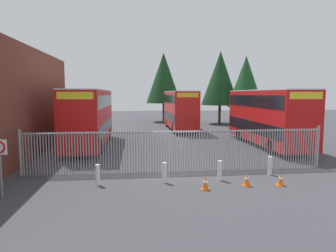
% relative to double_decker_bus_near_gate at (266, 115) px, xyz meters
% --- Properties ---
extents(ground_plane, '(100.00, 100.00, 0.00)m').
position_rel_double_decker_bus_near_gate_xyz_m(ground_plane, '(-8.16, 0.86, -2.42)').
color(ground_plane, '#3D3D42').
extents(palisade_fence, '(15.91, 0.14, 2.35)m').
position_rel_double_decker_bus_near_gate_xyz_m(palisade_fence, '(-8.12, -7.14, -1.24)').
color(palisade_fence, gray).
rests_on(palisade_fence, ground).
extents(double_decker_bus_near_gate, '(2.54, 10.81, 4.42)m').
position_rel_double_decker_bus_near_gate_xyz_m(double_decker_bus_near_gate, '(0.00, 0.00, 0.00)').
color(double_decker_bus_near_gate, red).
rests_on(double_decker_bus_near_gate, ground).
extents(double_decker_bus_behind_fence_left, '(2.54, 10.81, 4.42)m').
position_rel_double_decker_bus_near_gate_xyz_m(double_decker_bus_behind_fence_left, '(-13.82, 1.14, 0.00)').
color(double_decker_bus_behind_fence_left, red).
rests_on(double_decker_bus_behind_fence_left, ground).
extents(double_decker_bus_behind_fence_right, '(2.54, 10.81, 4.42)m').
position_rel_double_decker_bus_near_gate_xyz_m(double_decker_bus_behind_fence_right, '(-5.24, 11.40, 0.00)').
color(double_decker_bus_behind_fence_right, red).
rests_on(double_decker_bus_behind_fence_right, ground).
extents(bollard_near_left, '(0.20, 0.20, 0.95)m').
position_rel_double_decker_bus_near_gate_xyz_m(bollard_near_left, '(-11.99, -9.11, -1.95)').
color(bollard_near_left, silver).
rests_on(bollard_near_left, ground).
extents(bollard_center_front, '(0.20, 0.20, 0.95)m').
position_rel_double_decker_bus_near_gate_xyz_m(bollard_center_front, '(-8.98, -9.06, -1.95)').
color(bollard_center_front, silver).
rests_on(bollard_center_front, ground).
extents(bollard_near_right, '(0.20, 0.20, 0.95)m').
position_rel_double_decker_bus_near_gate_xyz_m(bollard_near_right, '(-6.33, -8.97, -1.95)').
color(bollard_near_right, silver).
rests_on(bollard_near_right, ground).
extents(bollard_far_right, '(0.20, 0.20, 0.95)m').
position_rel_double_decker_bus_near_gate_xyz_m(bollard_far_right, '(-3.54, -8.31, -1.95)').
color(bollard_far_right, silver).
rests_on(bollard_far_right, ground).
extents(traffic_cone_by_gate, '(0.34, 0.34, 0.59)m').
position_rel_double_decker_bus_near_gate_xyz_m(traffic_cone_by_gate, '(-5.36, -9.94, -2.13)').
color(traffic_cone_by_gate, orange).
rests_on(traffic_cone_by_gate, ground).
extents(traffic_cone_mid_forecourt, '(0.34, 0.34, 0.59)m').
position_rel_double_decker_bus_near_gate_xyz_m(traffic_cone_mid_forecourt, '(-7.33, -10.25, -2.13)').
color(traffic_cone_mid_forecourt, orange).
rests_on(traffic_cone_mid_forecourt, ground).
extents(traffic_cone_near_kerb, '(0.34, 0.34, 0.59)m').
position_rel_double_decker_bus_near_gate_xyz_m(traffic_cone_near_kerb, '(-3.84, -10.06, -2.13)').
color(traffic_cone_near_kerb, orange).
rests_on(traffic_cone_near_kerb, ground).
extents(tree_tall_back, '(5.11, 5.11, 9.91)m').
position_rel_double_decker_bus_near_gate_xyz_m(tree_tall_back, '(1.29, 17.61, 3.82)').
color(tree_tall_back, '#4C3823').
rests_on(tree_tall_back, ground).
extents(tree_short_side, '(4.58, 4.58, 9.01)m').
position_rel_double_decker_bus_near_gate_xyz_m(tree_short_side, '(3.99, 15.14, 3.30)').
color(tree_short_side, '#4C3823').
rests_on(tree_short_side, ground).
extents(tree_mid_row, '(5.15, 5.15, 10.15)m').
position_rel_double_decker_bus_near_gate_xyz_m(tree_mid_row, '(-6.12, 21.57, 4.03)').
color(tree_mid_row, '#4C3823').
rests_on(tree_mid_row, ground).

